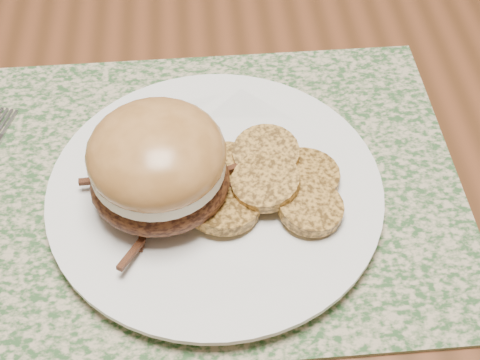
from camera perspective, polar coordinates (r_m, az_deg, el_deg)
name	(u,v)px	position (r m, az deg, el deg)	size (l,w,h in m)	color
ground	(200,325)	(1.35, -3.41, -12.28)	(3.50, 3.50, 0.00)	brown
dining_table	(174,64)	(0.81, -5.63, 9.86)	(1.50, 0.90, 0.75)	brown
placemat	(197,185)	(0.57, -3.68, -0.47)	(0.45, 0.33, 0.00)	#30552C
dinner_plate	(215,193)	(0.55, -2.12, -1.11)	(0.26, 0.26, 0.02)	white
pork_sandwich	(158,165)	(0.51, -7.01, 1.25)	(0.12, 0.11, 0.08)	black
roasted_potatoes	(265,182)	(0.54, 2.15, -0.14)	(0.14, 0.12, 0.03)	#B88236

